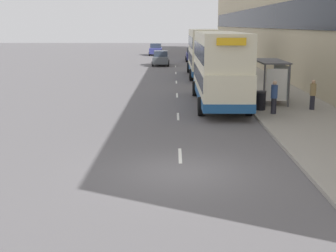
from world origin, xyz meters
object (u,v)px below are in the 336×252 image
(pedestrian_2, at_px, (283,77))
(litter_bin, at_px, (261,100))
(double_decker_bus_near, at_px, (219,67))
(pedestrian_1, at_px, (274,97))
(car_3, at_px, (156,49))
(pedestrian_at_shelter, at_px, (313,94))
(car_1, at_px, (193,55))
(bus_shelter, at_px, (274,73))
(car_2, at_px, (161,58))
(double_decker_bus_ahead, at_px, (204,52))
(car_0, at_px, (196,51))

(pedestrian_2, height_order, litter_bin, pedestrian_2)
(double_decker_bus_near, height_order, pedestrian_1, double_decker_bus_near)
(double_decker_bus_near, xyz_separation_m, car_3, (-5.51, 46.85, -1.38))
(pedestrian_at_shelter, bearing_deg, litter_bin, -176.77)
(litter_bin, bearing_deg, pedestrian_1, -66.57)
(car_1, bearing_deg, bus_shelter, -84.21)
(pedestrian_at_shelter, bearing_deg, car_2, 106.93)
(double_decker_bus_ahead, xyz_separation_m, car_3, (-5.59, 31.18, -1.38))
(car_2, relative_size, pedestrian_at_shelter, 2.72)
(pedestrian_1, bearing_deg, car_3, 99.09)
(pedestrian_at_shelter, distance_m, pedestrian_2, 7.61)
(car_3, distance_m, litter_bin, 49.85)
(pedestrian_2, distance_m, litter_bin, 8.33)
(pedestrian_at_shelter, bearing_deg, pedestrian_2, 89.17)
(pedestrian_1, height_order, litter_bin, pedestrian_1)
(car_0, relative_size, pedestrian_2, 2.49)
(pedestrian_1, xyz_separation_m, pedestrian_2, (2.50, 8.87, 0.05))
(car_3, xyz_separation_m, litter_bin, (7.58, -49.27, -0.24))
(double_decker_bus_near, bearing_deg, car_3, 96.70)
(double_decker_bus_ahead, distance_m, car_0, 27.07)
(litter_bin, bearing_deg, car_3, 98.75)
(double_decker_bus_near, bearing_deg, bus_shelter, 4.32)
(pedestrian_2, xyz_separation_m, litter_bin, (-2.97, -7.77, -0.41))
(pedestrian_2, bearing_deg, car_1, 100.23)
(pedestrian_1, bearing_deg, bus_shelter, 78.76)
(car_3, bearing_deg, bus_shelter, 100.70)
(car_3, relative_size, pedestrian_1, 2.59)
(double_decker_bus_ahead, bearing_deg, double_decker_bus_near, -90.31)
(car_1, bearing_deg, double_decker_bus_near, -89.78)
(car_3, relative_size, litter_bin, 4.30)
(bus_shelter, height_order, double_decker_bus_ahead, double_decker_bus_ahead)
(car_1, bearing_deg, litter_bin, -86.54)
(car_1, xyz_separation_m, litter_bin, (2.21, -36.48, -0.23))
(car_2, bearing_deg, pedestrian_at_shelter, 106.93)
(car_0, distance_m, car_1, 8.67)
(car_1, distance_m, car_2, 7.48)
(car_0, distance_m, pedestrian_1, 46.24)
(car_0, height_order, pedestrian_2, pedestrian_2)
(pedestrian_1, bearing_deg, double_decker_bus_ahead, 97.32)
(pedestrian_at_shelter, distance_m, litter_bin, 2.88)
(car_0, relative_size, pedestrian_1, 2.62)
(car_1, relative_size, pedestrian_at_shelter, 2.43)
(pedestrian_2, relative_size, litter_bin, 1.75)
(bus_shelter, xyz_separation_m, pedestrian_at_shelter, (1.64, -2.50, -0.89))
(car_2, distance_m, litter_bin, 30.86)
(bus_shelter, relative_size, car_0, 0.92)
(double_decker_bus_near, height_order, litter_bin, double_decker_bus_near)
(double_decker_bus_near, distance_m, double_decker_bus_ahead, 15.67)
(car_2, relative_size, pedestrian_2, 2.45)
(car_1, distance_m, pedestrian_1, 37.67)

